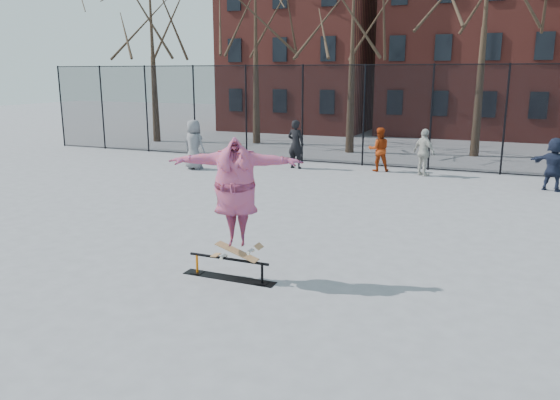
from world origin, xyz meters
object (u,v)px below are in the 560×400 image
at_px(skater, 236,201).
at_px(bystander_black, 296,144).
at_px(bystander_white, 424,152).
at_px(bystander_navy, 554,164).
at_px(skateboard, 237,256).
at_px(skate_rail, 229,270).
at_px(bystander_red, 379,149).
at_px(bystander_grey, 194,145).

bearing_deg(skater, bystander_black, 85.95).
bearing_deg(bystander_white, bystander_navy, -155.67).
xyz_separation_m(bystander_white, bystander_navy, (4.17, -1.03, -0.01)).
relative_size(skateboard, bystander_navy, 0.53).
bearing_deg(skater, bystander_navy, 41.85).
bearing_deg(skate_rail, bystander_red, 90.08).
bearing_deg(bystander_black, skater, 116.05).
bearing_deg(bystander_navy, bystander_grey, 26.72).
relative_size(bystander_black, bystander_navy, 1.12).
bearing_deg(skateboard, bystander_grey, 125.16).
xyz_separation_m(skater, bystander_grey, (-6.86, 9.75, -0.51)).
distance_m(skater, bystander_white, 11.89).
bearing_deg(bystander_navy, skateboard, 84.22).
relative_size(bystander_black, bystander_white, 1.11).
relative_size(skater, bystander_navy, 1.39).
distance_m(bystander_grey, bystander_black, 3.94).
bearing_deg(bystander_navy, skater, 84.22).
distance_m(skate_rail, skateboard, 0.34).
xyz_separation_m(bystander_grey, bystander_white, (8.39, 2.03, -0.10)).
height_order(skater, bystander_grey, skater).
relative_size(skater, bystander_black, 1.24).
bearing_deg(bystander_red, skateboard, 70.35).
height_order(skater, bystander_black, skater).
relative_size(skateboard, bystander_red, 0.54).
bearing_deg(bystander_white, skateboard, 120.74).
xyz_separation_m(skateboard, bystander_black, (-3.33, 11.48, 0.50)).
xyz_separation_m(bystander_black, bystander_white, (4.86, 0.29, -0.09)).
relative_size(skate_rail, bystander_navy, 1.06).
xyz_separation_m(skater, bystander_red, (-0.19, 12.12, -0.63)).
xyz_separation_m(bystander_black, bystander_red, (3.14, 0.63, -0.12)).
xyz_separation_m(bystander_black, bystander_navy, (9.03, -0.73, -0.10)).
bearing_deg(skateboard, bystander_black, 106.18).
bearing_deg(bystander_grey, skater, 134.26).
distance_m(skateboard, bystander_white, 11.88).
bearing_deg(skateboard, bystander_white, 82.60).
relative_size(skateboard, bystander_black, 0.47).
xyz_separation_m(skate_rail, bystander_black, (-3.16, 11.48, 0.79)).
height_order(skateboard, bystander_grey, bystander_grey).
height_order(skater, bystander_white, skater).
height_order(bystander_grey, bystander_black, bystander_grey).
bearing_deg(skater, skateboard, 114.77).
distance_m(skateboard, bystander_black, 11.97).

